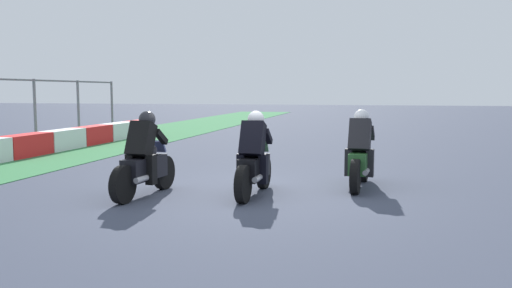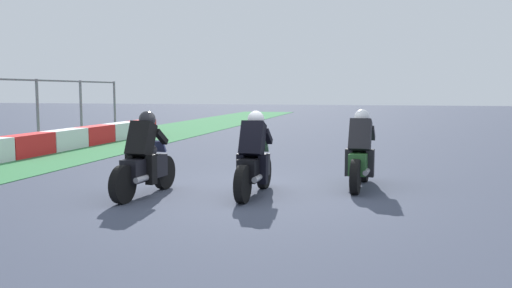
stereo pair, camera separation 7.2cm
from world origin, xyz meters
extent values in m
plane|color=#393F50|center=(0.00, 0.00, 0.00)|extent=(120.00, 120.00, 0.00)
cube|color=red|center=(3.64, 7.47, 0.32)|extent=(1.78, 0.60, 0.64)
cube|color=white|center=(5.46, 7.47, 0.32)|extent=(1.78, 0.60, 0.64)
cube|color=red|center=(7.28, 7.47, 0.32)|extent=(1.78, 0.60, 0.64)
cube|color=white|center=(9.11, 7.47, 0.32)|extent=(1.78, 0.60, 0.64)
cube|color=red|center=(10.93, 7.47, 0.32)|extent=(1.78, 0.60, 0.64)
cylinder|color=slate|center=(6.91, 9.44, 1.14)|extent=(0.10, 0.10, 2.27)
cylinder|color=slate|center=(9.67, 9.44, 1.14)|extent=(0.10, 0.10, 2.27)
cylinder|color=slate|center=(12.43, 9.44, 1.14)|extent=(0.10, 0.10, 2.27)
cylinder|color=black|center=(1.60, -1.95, 0.32)|extent=(0.65, 0.19, 0.64)
cylinder|color=black|center=(0.21, -1.84, 0.32)|extent=(0.65, 0.19, 0.64)
cube|color=#285A2A|center=(0.90, -1.89, 0.50)|extent=(1.12, 0.41, 0.40)
ellipsoid|color=#285A2A|center=(1.00, -1.90, 0.80)|extent=(0.50, 0.34, 0.24)
cube|color=red|center=(0.40, -1.85, 0.52)|extent=(0.07, 0.16, 0.08)
cylinder|color=#A5A5AD|center=(0.54, -2.02, 0.37)|extent=(0.43, 0.13, 0.10)
cube|color=black|center=(0.80, -1.89, 1.02)|extent=(0.52, 0.44, 0.66)
sphere|color=silver|center=(1.02, -1.90, 1.36)|extent=(0.32, 0.32, 0.30)
cube|color=#386A67|center=(1.40, -1.94, 0.84)|extent=(0.18, 0.27, 0.23)
cube|color=black|center=(0.80, -1.68, 0.50)|extent=(0.19, 0.15, 0.52)
cube|color=black|center=(0.77, -2.08, 0.50)|extent=(0.19, 0.15, 0.52)
cube|color=black|center=(1.20, -1.74, 1.04)|extent=(0.39, 0.13, 0.31)
cube|color=black|center=(1.17, -2.10, 1.04)|extent=(0.39, 0.13, 0.31)
cylinder|color=black|center=(0.40, -0.10, 0.32)|extent=(0.64, 0.16, 0.64)
cylinder|color=black|center=(-1.00, -0.05, 0.32)|extent=(0.64, 0.16, 0.64)
cube|color=black|center=(-0.30, -0.07, 0.50)|extent=(1.11, 0.36, 0.40)
ellipsoid|color=black|center=(-0.20, -0.08, 0.80)|extent=(0.49, 0.32, 0.24)
cube|color=red|center=(-0.81, -0.05, 0.52)|extent=(0.07, 0.16, 0.08)
cylinder|color=#A5A5AD|center=(-0.65, -0.22, 0.37)|extent=(0.42, 0.12, 0.10)
cube|color=black|center=(-0.40, -0.07, 1.02)|extent=(0.50, 0.42, 0.66)
sphere|color=silver|center=(-0.18, -0.08, 1.36)|extent=(0.31, 0.31, 0.30)
cube|color=#5B9666|center=(0.20, -0.09, 0.84)|extent=(0.16, 0.27, 0.23)
cube|color=black|center=(-0.41, 0.13, 0.50)|extent=(0.19, 0.15, 0.52)
cube|color=black|center=(-0.42, -0.27, 0.50)|extent=(0.19, 0.15, 0.52)
cube|color=black|center=(-0.01, 0.10, 1.04)|extent=(0.39, 0.11, 0.31)
cube|color=black|center=(-0.02, -0.26, 1.04)|extent=(0.39, 0.11, 0.31)
cylinder|color=black|center=(-0.10, 1.74, 0.32)|extent=(0.65, 0.20, 0.64)
cylinder|color=black|center=(-1.49, 1.88, 0.32)|extent=(0.65, 0.20, 0.64)
cube|color=black|center=(-0.79, 1.81, 0.50)|extent=(1.13, 0.43, 0.40)
ellipsoid|color=black|center=(-0.69, 1.80, 0.80)|extent=(0.51, 0.35, 0.24)
cube|color=red|center=(-1.30, 1.86, 0.52)|extent=(0.08, 0.17, 0.08)
cylinder|color=#A5A5AD|center=(-1.16, 1.68, 0.37)|extent=(0.43, 0.14, 0.10)
cube|color=black|center=(-0.89, 1.82, 1.02)|extent=(0.52, 0.45, 0.66)
sphere|color=#27272C|center=(-0.67, 1.80, 1.36)|extent=(0.33, 0.33, 0.30)
cube|color=#474E7E|center=(-0.30, 1.76, 0.84)|extent=(0.18, 0.27, 0.23)
cube|color=black|center=(-0.89, 2.02, 0.50)|extent=(0.19, 0.16, 0.52)
cube|color=black|center=(-0.93, 1.62, 0.50)|extent=(0.19, 0.16, 0.52)
cube|color=black|center=(-0.50, 1.96, 1.04)|extent=(0.39, 0.14, 0.31)
cube|color=black|center=(-0.53, 1.60, 1.04)|extent=(0.39, 0.14, 0.31)
camera|label=1|loc=(-9.45, -2.19, 1.87)|focal=37.29mm
camera|label=2|loc=(-9.43, -2.26, 1.87)|focal=37.29mm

